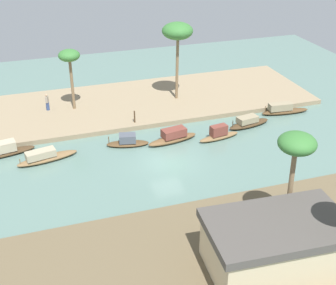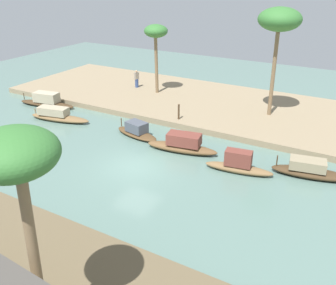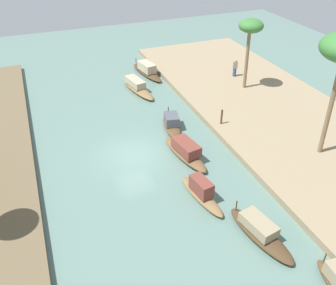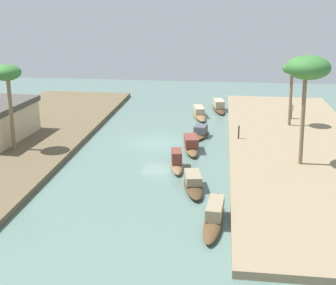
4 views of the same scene
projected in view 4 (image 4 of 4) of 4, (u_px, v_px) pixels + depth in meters
river_water at (156, 143)px, 38.16m from camera, size 62.02×62.02×0.00m
riverbank_left at (298, 146)px, 36.65m from camera, size 37.78×11.58×0.45m
riverbank_right at (25, 136)px, 39.54m from camera, size 37.78×11.58×0.45m
sampan_near_left_bank at (199, 113)px, 46.56m from camera, size 5.12×2.11×1.06m
sampan_open_hull at (214, 217)px, 24.33m from camera, size 4.96×1.44×1.16m
sampan_midstream at (219, 106)px, 49.40m from camera, size 5.38×2.06×1.22m
sampan_foreground at (177, 162)px, 32.48m from camera, size 4.04×1.46×1.35m
sampan_upstream_small at (191, 145)px, 36.20m from camera, size 4.81×1.90×1.27m
sampan_with_red_awning at (201, 133)px, 39.89m from camera, size 3.83×1.95×1.07m
sampan_with_tall_canopy at (193, 183)px, 28.85m from camera, size 4.51×1.95×1.05m
person_on_near_bank at (291, 111)px, 44.18m from camera, size 0.41×0.47×1.66m
mooring_post at (239, 132)px, 37.85m from camera, size 0.14×0.14×1.17m
palm_tree_left_near at (308, 69)px, 30.03m from camera, size 3.06×3.06×7.96m
palm_tree_left_far at (293, 71)px, 40.45m from camera, size 2.05×2.05×6.05m
palm_tree_right_short at (7, 76)px, 33.48m from camera, size 2.25×2.25×6.86m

